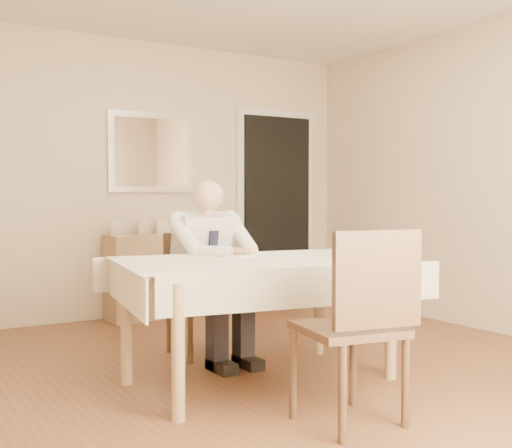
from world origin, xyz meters
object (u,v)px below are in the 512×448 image
dining_table (261,273)px  chair_near (360,316)px  sideboard (159,276)px  chair_far (197,285)px  seated_man (215,261)px  coffee_mug (344,249)px

dining_table → chair_near: chair_near is taller
dining_table → sideboard: size_ratio=1.93×
chair_far → seated_man: (0.00, -0.28, 0.20)m
chair_near → coffee_mug: (0.54, 0.78, 0.24)m
dining_table → seated_man: seated_man is taller
chair_near → chair_far: bearing=100.1°
coffee_mug → chair_near: bearing=-124.4°
chair_near → sideboard: bearing=94.8°
chair_far → coffee_mug: 1.19m
chair_far → dining_table: bearing=-87.0°
dining_table → seated_man: (0.00, 0.59, 0.02)m
chair_far → coffee_mug: bearing=-59.6°
chair_far → seated_man: bearing=-87.0°
dining_table → chair_near: bearing=-81.0°
chair_near → coffee_mug: 0.98m
chair_far → coffee_mug: chair_far is taller
seated_man → sideboard: seated_man is taller
chair_far → chair_near: (-0.01, -1.80, 0.07)m
chair_near → seated_man: bearing=100.0°
dining_table → coffee_mug: 0.56m
seated_man → chair_near: bearing=-90.2°
chair_near → seated_man: (0.01, 1.52, 0.14)m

